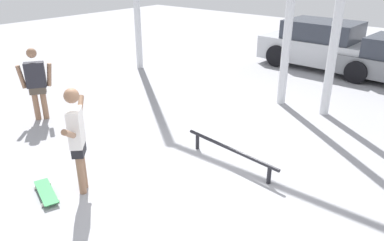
{
  "coord_description": "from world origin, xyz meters",
  "views": [
    {
      "loc": [
        3.36,
        -3.54,
        3.35
      ],
      "look_at": [
        -0.44,
        1.03,
        0.76
      ],
      "focal_mm": 35.0,
      "sensor_mm": 36.0,
      "label": 1
    }
  ],
  "objects_px": {
    "skateboard": "(46,192)",
    "grind_rail": "(231,151)",
    "bystander": "(36,82)",
    "skateboarder": "(77,135)",
    "parked_car_silver": "(324,46)"
  },
  "relations": [
    {
      "from": "skateboarder",
      "to": "bystander",
      "type": "xyz_separation_m",
      "value": [
        -3.11,
        1.1,
        -0.07
      ]
    },
    {
      "from": "skateboard",
      "to": "grind_rail",
      "type": "bearing_deg",
      "value": 75.82
    },
    {
      "from": "skateboarder",
      "to": "skateboard",
      "type": "bearing_deg",
      "value": -80.3
    },
    {
      "from": "grind_rail",
      "to": "parked_car_silver",
      "type": "bearing_deg",
      "value": 100.09
    },
    {
      "from": "skateboarder",
      "to": "skateboard",
      "type": "relative_size",
      "value": 2.1
    },
    {
      "from": "skateboarder",
      "to": "bystander",
      "type": "relative_size",
      "value": 1.04
    },
    {
      "from": "grind_rail",
      "to": "bystander",
      "type": "xyz_separation_m",
      "value": [
        -4.43,
        -1.02,
        0.62
      ]
    },
    {
      "from": "skateboarder",
      "to": "grind_rail",
      "type": "height_order",
      "value": "skateboarder"
    },
    {
      "from": "bystander",
      "to": "grind_rail",
      "type": "bearing_deg",
      "value": 136.48
    },
    {
      "from": "parked_car_silver",
      "to": "bystander",
      "type": "distance_m",
      "value": 8.8
    },
    {
      "from": "skateboarder",
      "to": "parked_car_silver",
      "type": "relative_size",
      "value": 0.41
    },
    {
      "from": "skateboard",
      "to": "parked_car_silver",
      "type": "xyz_separation_m",
      "value": [
        0.35,
        9.78,
        0.66
      ]
    },
    {
      "from": "skateboard",
      "to": "parked_car_silver",
      "type": "distance_m",
      "value": 9.81
    },
    {
      "from": "skateboard",
      "to": "bystander",
      "type": "xyz_separation_m",
      "value": [
        -2.8,
        1.56,
        0.82
      ]
    },
    {
      "from": "skateboard",
      "to": "grind_rail",
      "type": "height_order",
      "value": "grind_rail"
    }
  ]
}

